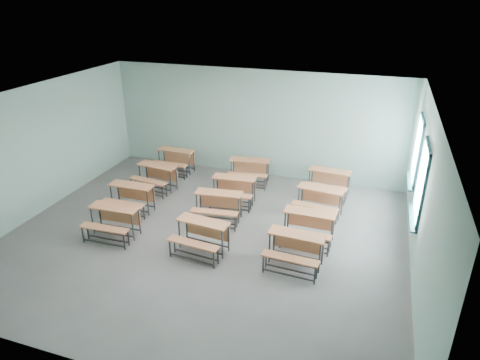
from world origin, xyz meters
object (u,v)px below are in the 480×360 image
object	(u,v)px
desk_unit_r3c1	(249,168)
desk_unit_r2c0	(156,174)
desk_unit_r2c1	(233,187)
desk_unit_r1c2	(309,223)
desk_unit_r1c1	(218,203)
desk_unit_r3c2	(329,179)
desk_unit_r0c0	(113,218)
desk_unit_r0c1	(201,232)
desk_unit_r1c0	(130,195)
desk_unit_r3c0	(175,158)
desk_unit_r2c2	(319,198)
desk_unit_r0c2	(295,246)

from	to	relation	value
desk_unit_r3c1	desk_unit_r2c0	bearing A→B (deg)	-159.59
desk_unit_r2c1	desk_unit_r1c2	bearing A→B (deg)	-34.34
desk_unit_r1c1	desk_unit_r3c2	world-z (taller)	same
desk_unit_r0c0	desk_unit_r1c1	world-z (taller)	same
desk_unit_r0c1	desk_unit_r3c1	bearing A→B (deg)	97.22
desk_unit_r1c1	desk_unit_r2c0	bearing A→B (deg)	147.81
desk_unit_r0c0	desk_unit_r0c1	xyz separation A→B (m)	(2.18, 0.05, 0.00)
desk_unit_r0c1	desk_unit_r2c0	xyz separation A→B (m)	(-2.49, 2.52, 0.00)
desk_unit_r1c0	desk_unit_r1c1	bearing A→B (deg)	7.19
desk_unit_r1c1	desk_unit_r1c2	size ratio (longest dim) A/B	1.06
desk_unit_r0c0	desk_unit_r1c2	distance (m)	4.46
desk_unit_r0c0	desk_unit_r2c0	size ratio (longest dim) A/B	0.94
desk_unit_r0c0	desk_unit_r1c2	bearing A→B (deg)	13.62
desk_unit_r3c1	desk_unit_r3c2	size ratio (longest dim) A/B	1.03
desk_unit_r1c0	desk_unit_r3c1	size ratio (longest dim) A/B	0.93
desk_unit_r2c0	desk_unit_r2c1	bearing A→B (deg)	5.09
desk_unit_r0c1	desk_unit_r1c0	world-z (taller)	same
desk_unit_r0c0	desk_unit_r2c0	distance (m)	2.59
desk_unit_r1c0	desk_unit_r1c2	bearing A→B (deg)	-0.02
desk_unit_r2c1	desk_unit_r3c1	distance (m)	1.37
desk_unit_r0c0	desk_unit_r0c1	world-z (taller)	same
desk_unit_r3c0	desk_unit_r3c1	bearing A→B (deg)	0.17
desk_unit_r2c2	desk_unit_r3c2	size ratio (longest dim) A/B	1.03
desk_unit_r1c0	desk_unit_r2c0	distance (m)	1.40
desk_unit_r0c0	desk_unit_r3c2	bearing A→B (deg)	38.78
desk_unit_r0c1	desk_unit_r3c0	world-z (taller)	same
desk_unit_r1c1	desk_unit_r3c0	bearing A→B (deg)	127.75
desk_unit_r2c0	desk_unit_r3c1	xyz separation A→B (m)	(2.39, 1.26, 0.00)
desk_unit_r0c1	desk_unit_r0c2	distance (m)	2.03
desk_unit_r0c2	desk_unit_r1c0	bearing A→B (deg)	170.44
desk_unit_r0c1	desk_unit_r3c0	xyz separation A→B (m)	(-2.54, 3.84, 0.00)
desk_unit_r0c2	desk_unit_r3c1	distance (m)	4.24
desk_unit_r2c1	desk_unit_r3c1	xyz separation A→B (m)	(0.01, 1.37, 0.00)
desk_unit_r0c0	desk_unit_r2c2	xyz separation A→B (m)	(4.34, 2.51, 0.00)
desk_unit_r3c2	desk_unit_r2c2	bearing A→B (deg)	-88.55
desk_unit_r0c1	desk_unit_r1c0	xyz separation A→B (m)	(-2.46, 1.12, 0.00)
desk_unit_r0c2	desk_unit_r0c0	bearing A→B (deg)	-174.61
desk_unit_r2c0	desk_unit_r2c1	xyz separation A→B (m)	(2.38, -0.11, 0.00)
desk_unit_r3c0	desk_unit_r1c0	bearing A→B (deg)	-86.79
desk_unit_r0c2	desk_unit_r1c0	xyz separation A→B (m)	(-4.48, 1.00, 0.00)
desk_unit_r2c1	desk_unit_r3c1	world-z (taller)	same
desk_unit_r2c0	desk_unit_r2c2	distance (m)	4.65
desk_unit_r0c1	desk_unit_r1c2	size ratio (longest dim) A/B	1.05
desk_unit_r2c1	desk_unit_r2c0	bearing A→B (deg)	172.85
desk_unit_r1c0	desk_unit_r2c0	xyz separation A→B (m)	(-0.03, 1.40, 0.00)
desk_unit_r3c0	desk_unit_r3c2	world-z (taller)	same
desk_unit_r2c2	desk_unit_r3c0	xyz separation A→B (m)	(-4.70, 1.38, 0.00)
desk_unit_r3c0	desk_unit_r3c2	bearing A→B (deg)	-0.15
desk_unit_r1c1	desk_unit_r3c0	size ratio (longest dim) A/B	1.06
desk_unit_r1c1	desk_unit_r2c1	size ratio (longest dim) A/B	1.02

